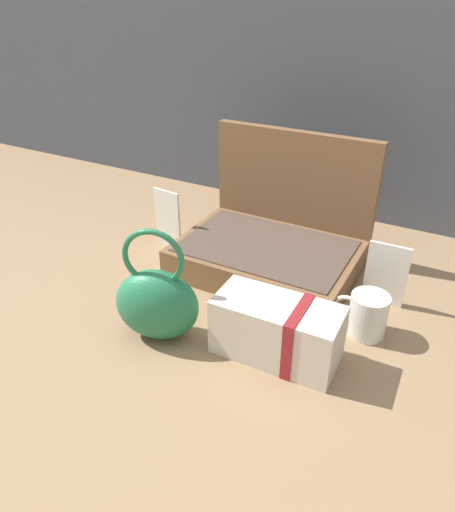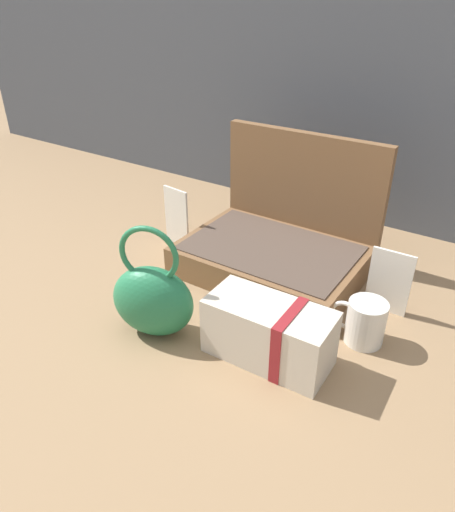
{
  "view_description": "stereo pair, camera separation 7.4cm",
  "coord_description": "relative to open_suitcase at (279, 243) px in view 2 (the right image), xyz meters",
  "views": [
    {
      "loc": [
        0.44,
        -0.78,
        0.62
      ],
      "look_at": [
        0.02,
        -0.02,
        0.12
      ],
      "focal_mm": 33.23,
      "sensor_mm": 36.0,
      "label": 1
    },
    {
      "loc": [
        0.5,
        -0.74,
        0.62
      ],
      "look_at": [
        0.02,
        -0.02,
        0.12
      ],
      "focal_mm": 33.23,
      "sensor_mm": 36.0,
      "label": 2
    }
  ],
  "objects": [
    {
      "name": "open_suitcase",
      "position": [
        0.0,
        0.0,
        0.0
      ],
      "size": [
        0.42,
        0.31,
        0.31
      ],
      "color": "brown",
      "rests_on": "ground_plane"
    },
    {
      "name": "cream_toiletry_bag",
      "position": [
        0.15,
        -0.3,
        -0.01
      ],
      "size": [
        0.24,
        0.11,
        0.12
      ],
      "color": "beige",
      "rests_on": "ground_plane"
    },
    {
      "name": "ground_plane",
      "position": [
        -0.04,
        -0.17,
        -0.07
      ],
      "size": [
        6.0,
        6.0,
        0.0
      ],
      "primitive_type": "plane",
      "color": "#8C6D4C"
    },
    {
      "name": "teal_pouch_handbag",
      "position": [
        -0.08,
        -0.36,
        0.01
      ],
      "size": [
        0.19,
        0.14,
        0.24
      ],
      "color": "#237247",
      "rests_on": "ground_plane"
    },
    {
      "name": "poster_card_right",
      "position": [
        0.28,
        -0.03,
        0.0
      ],
      "size": [
        0.09,
        0.01,
        0.15
      ],
      "primitive_type": "cube",
      "rotation": [
        0.0,
        0.0,
        0.02
      ],
      "color": "white",
      "rests_on": "ground_plane"
    },
    {
      "name": "info_card_left",
      "position": [
        -0.28,
        -0.04,
        0.01
      ],
      "size": [
        0.08,
        0.02,
        0.16
      ],
      "primitive_type": "cube",
      "rotation": [
        0.0,
        0.0,
        -0.13
      ],
      "color": "silver",
      "rests_on": "ground_plane"
    },
    {
      "name": "coffee_mug",
      "position": [
        0.27,
        -0.16,
        -0.02
      ],
      "size": [
        0.11,
        0.08,
        0.09
      ],
      "color": "silver",
      "rests_on": "ground_plane"
    }
  ]
}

